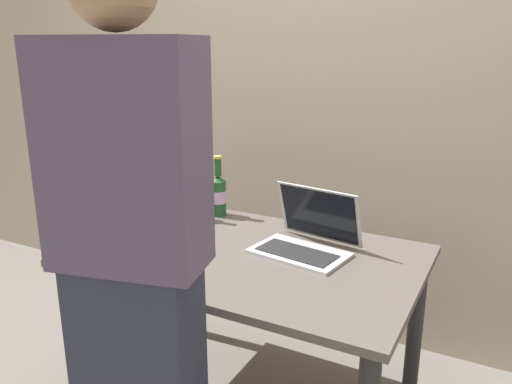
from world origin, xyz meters
TOP-DOWN VIEW (x-y plane):
  - desk at (0.00, 0.00)m, footprint 1.31×0.85m
  - laptop at (0.19, 0.14)m, footprint 0.40×0.35m
  - beer_bottle_amber at (-0.51, 0.35)m, footprint 0.07×0.07m
  - beer_bottle_brown at (-0.42, 0.23)m, footprint 0.06×0.06m
  - beer_bottle_green at (-0.34, 0.33)m, footprint 0.07×0.07m
  - person_figure at (0.00, -0.64)m, footprint 0.44×0.35m
  - back_wall at (0.00, 0.82)m, footprint 6.00×0.10m

SIDE VIEW (x-z plane):
  - desk at x=0.00m, z-range 0.25..0.95m
  - laptop at x=0.19m, z-range 0.64..0.88m
  - beer_bottle_amber at x=-0.51m, z-range 0.67..0.94m
  - beer_bottle_green at x=-0.34m, z-range 0.67..0.95m
  - beer_bottle_brown at x=-0.42m, z-range 0.67..0.95m
  - person_figure at x=0.00m, z-range 0.04..1.80m
  - back_wall at x=0.00m, z-range 0.00..2.60m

